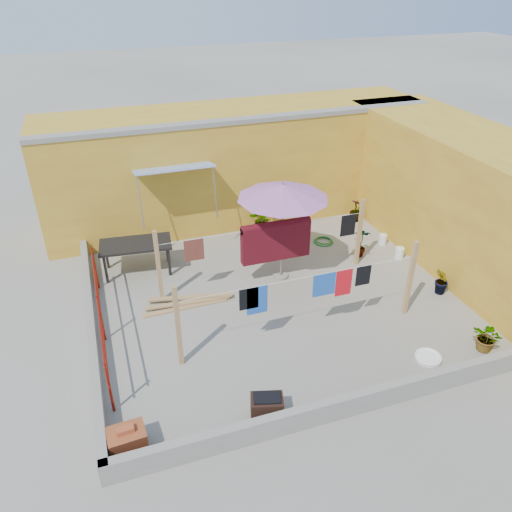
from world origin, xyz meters
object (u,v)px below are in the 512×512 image
(green_hose, at_px, (323,241))
(plant_back_a, at_px, (262,220))
(water_jug_a, at_px, (399,253))
(outdoor_table, at_px, (136,246))
(brick_stack, at_px, (127,441))
(white_basin, at_px, (428,357))
(brazier, at_px, (267,408))
(patio_umbrella, at_px, (283,192))
(water_jug_b, at_px, (383,239))

(green_hose, distance_m, plant_back_a, 1.82)
(water_jug_a, bearing_deg, outdoor_table, 166.61)
(outdoor_table, distance_m, brick_stack, 5.44)
(outdoor_table, height_order, white_basin, outdoor_table)
(outdoor_table, bearing_deg, plant_back_a, 14.45)
(brick_stack, distance_m, brazier, 2.31)
(brick_stack, xyz_separation_m, green_hose, (5.90, 5.21, -0.19))
(brick_stack, bearing_deg, green_hose, 41.45)
(outdoor_table, relative_size, green_hose, 3.34)
(water_jug_a, xyz_separation_m, green_hose, (-1.50, 1.42, -0.12))
(outdoor_table, height_order, plant_back_a, plant_back_a)
(patio_umbrella, height_order, brick_stack, patio_umbrella)
(green_hose, bearing_deg, brazier, -124.15)
(brick_stack, bearing_deg, patio_umbrella, 43.73)
(plant_back_a, bearing_deg, water_jug_b, -29.83)
(brazier, relative_size, water_jug_a, 1.76)
(white_basin, xyz_separation_m, water_jug_b, (1.61, 4.35, 0.10))
(water_jug_b, xyz_separation_m, plant_back_a, (-2.92, 1.68, 0.28))
(patio_umbrella, xyz_separation_m, plant_back_a, (0.35, 2.33, -1.84))
(water_jug_a, bearing_deg, water_jug_b, 90.00)
(green_hose, bearing_deg, white_basin, -91.29)
(water_jug_b, height_order, green_hose, water_jug_b)
(brick_stack, bearing_deg, water_jug_b, 31.89)
(patio_umbrella, height_order, water_jug_a, patio_umbrella)
(water_jug_a, height_order, green_hose, water_jug_a)
(brazier, bearing_deg, water_jug_b, 42.65)
(patio_umbrella, height_order, outdoor_table, patio_umbrella)
(green_hose, height_order, plant_back_a, plant_back_a)
(water_jug_a, bearing_deg, green_hose, 136.45)
(water_jug_a, distance_m, plant_back_a, 3.85)
(water_jug_b, xyz_separation_m, green_hose, (-1.50, 0.61, -0.11))
(brick_stack, relative_size, white_basin, 1.18)
(white_basin, relative_size, green_hose, 0.97)
(patio_umbrella, distance_m, water_jug_b, 3.95)
(outdoor_table, relative_size, brick_stack, 2.92)
(outdoor_table, bearing_deg, green_hose, -1.52)
(outdoor_table, height_order, water_jug_b, outdoor_table)
(patio_umbrella, distance_m, outdoor_table, 3.87)
(brick_stack, relative_size, water_jug_b, 1.89)
(brazier, distance_m, green_hose, 6.41)
(brazier, height_order, white_basin, brazier)
(patio_umbrella, bearing_deg, white_basin, -65.83)
(water_jug_a, bearing_deg, patio_umbrella, 177.16)
(brick_stack, height_order, white_basin, brick_stack)
(green_hose, relative_size, plant_back_a, 0.63)
(white_basin, xyz_separation_m, green_hose, (0.11, 4.96, -0.01))
(brick_stack, distance_m, plant_back_a, 7.71)
(patio_umbrella, distance_m, plant_back_a, 2.99)
(water_jug_a, distance_m, water_jug_b, 0.81)
(green_hose, bearing_deg, brick_stack, -138.55)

